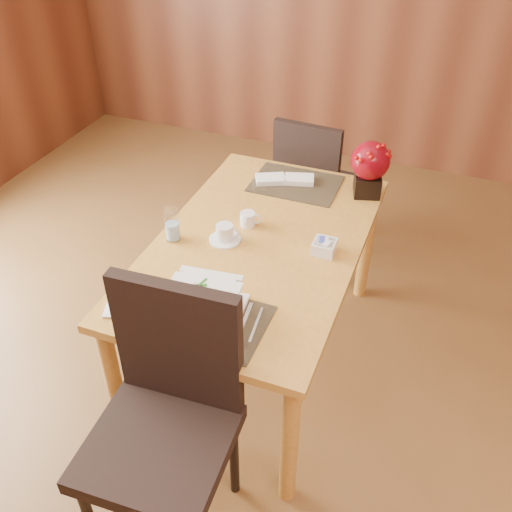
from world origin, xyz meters
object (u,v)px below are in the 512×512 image
at_px(berry_decor, 370,166).
at_px(dining_table, 259,259).
at_px(creamer_jug, 248,219).
at_px(water_glass, 172,224).
at_px(near_chair, 167,407).
at_px(sugar_caddy, 324,247).
at_px(bread_plate, 123,306).
at_px(far_chair, 311,179).
at_px(coffee_cup, 225,234).
at_px(soup_setting, 202,305).

bearing_deg(berry_decor, dining_table, -121.97).
xyz_separation_m(dining_table, creamer_jug, (-0.10, 0.11, 0.13)).
xyz_separation_m(water_glass, creamer_jug, (0.27, 0.23, -0.05)).
bearing_deg(berry_decor, near_chair, -104.87).
bearing_deg(sugar_caddy, near_chair, -109.55).
bearing_deg(bread_plate, far_chair, 79.60).
bearing_deg(far_chair, sugar_caddy, 113.44).
distance_m(coffee_cup, near_chair, 0.85).
xyz_separation_m(soup_setting, far_chair, (-0.01, 1.57, -0.29)).
bearing_deg(dining_table, creamer_jug, 131.47).
relative_size(soup_setting, near_chair, 0.31).
bearing_deg(near_chair, soup_setting, 88.52).
xyz_separation_m(near_chair, far_chair, (-0.02, 1.90, -0.09)).
bearing_deg(soup_setting, sugar_caddy, 53.71).
relative_size(coffee_cup, berry_decor, 0.51).
bearing_deg(sugar_caddy, far_chair, 108.72).
relative_size(soup_setting, bread_plate, 2.48).
height_order(sugar_caddy, berry_decor, berry_decor).
bearing_deg(soup_setting, near_chair, -94.80).
relative_size(coffee_cup, sugar_caddy, 1.49).
relative_size(water_glass, far_chair, 0.17).
height_order(water_glass, near_chair, near_chair).
xyz_separation_m(creamer_jug, sugar_caddy, (0.39, -0.08, -0.00)).
xyz_separation_m(soup_setting, water_glass, (-0.34, 0.41, 0.02)).
distance_m(soup_setting, sugar_caddy, 0.65).
distance_m(berry_decor, bread_plate, 1.39).
bearing_deg(coffee_cup, creamer_jug, 71.42).
bearing_deg(near_chair, dining_table, 85.82).
relative_size(creamer_jug, near_chair, 0.09).
relative_size(bread_plate, near_chair, 0.12).
bearing_deg(water_glass, creamer_jug, 39.45).
height_order(coffee_cup, bread_plate, coffee_cup).
xyz_separation_m(coffee_cup, sugar_caddy, (0.44, 0.07, -0.01)).
relative_size(creamer_jug, berry_decor, 0.32).
height_order(water_glass, far_chair, far_chair).
xyz_separation_m(soup_setting, near_chair, (0.01, -0.33, -0.21)).
bearing_deg(creamer_jug, far_chair, 72.46).
bearing_deg(creamer_jug, soup_setting, -98.35).
bearing_deg(coffee_cup, far_chair, 84.53).
distance_m(creamer_jug, bread_plate, 0.75).
relative_size(dining_table, near_chair, 1.40).
xyz_separation_m(coffee_cup, water_glass, (-0.22, -0.07, 0.04)).
bearing_deg(coffee_cup, dining_table, 17.00).
height_order(sugar_caddy, bread_plate, sugar_caddy).
height_order(sugar_caddy, far_chair, far_chair).
height_order(soup_setting, coffee_cup, soup_setting).
relative_size(soup_setting, berry_decor, 1.14).
height_order(coffee_cup, berry_decor, berry_decor).
bearing_deg(berry_decor, coffee_cup, -129.09).
xyz_separation_m(coffee_cup, berry_decor, (0.51, 0.63, 0.13)).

